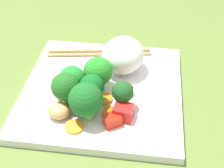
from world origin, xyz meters
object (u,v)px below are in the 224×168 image
at_px(rice_mound, 123,55).
at_px(chopstick_pair, 99,52).
at_px(square_plate, 102,90).
at_px(carrot_slice_2, 74,127).
at_px(broccoli_floret_3, 65,87).

xyz_separation_m(rice_mound, chopstick_pair, (0.04, 0.05, -0.03)).
xyz_separation_m(square_plate, carrot_slice_2, (-0.10, 0.03, 0.01)).
bearing_deg(chopstick_pair, carrot_slice_2, 79.08).
relative_size(carrot_slice_2, chopstick_pair, 0.14).
bearing_deg(carrot_slice_2, square_plate, -13.90).
height_order(square_plate, chopstick_pair, chopstick_pair).
bearing_deg(square_plate, rice_mound, -26.04).
xyz_separation_m(rice_mound, broccoli_floret_3, (-0.11, 0.08, 0.01)).
bearing_deg(rice_mound, square_plate, 153.96).
bearing_deg(chopstick_pair, broccoli_floret_3, 70.23).
bearing_deg(chopstick_pair, rice_mound, 129.62).
distance_m(square_plate, broccoli_floret_3, 0.09).
bearing_deg(broccoli_floret_3, square_plate, -42.97).
xyz_separation_m(carrot_slice_2, chopstick_pair, (0.20, 0.00, 0.00)).
xyz_separation_m(square_plate, rice_mound, (0.06, -0.03, 0.04)).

